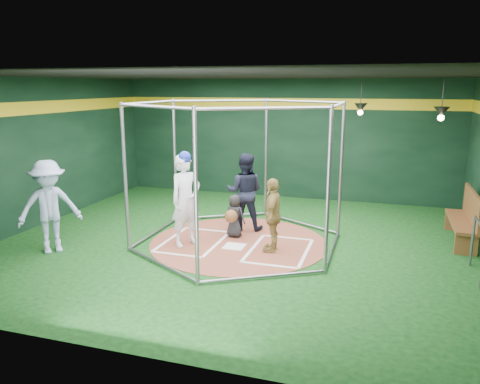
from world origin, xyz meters
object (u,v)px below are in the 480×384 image
(batter_figure, at_px, (186,199))
(visitor_leopard, at_px, (273,215))
(umpire, at_px, (245,192))
(dugout_bench, at_px, (466,216))

(batter_figure, bearing_deg, visitor_leopard, 5.39)
(visitor_leopard, relative_size, umpire, 0.84)
(visitor_leopard, height_order, dugout_bench, visitor_leopard)
(visitor_leopard, height_order, umpire, umpire)
(batter_figure, height_order, dugout_bench, batter_figure)
(visitor_leopard, bearing_deg, umpire, -148.33)
(batter_figure, relative_size, umpire, 1.11)
(batter_figure, xyz_separation_m, umpire, (0.85, 1.42, -0.09))
(visitor_leopard, xyz_separation_m, umpire, (-0.97, 1.25, 0.14))
(batter_figure, relative_size, visitor_leopard, 1.32)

